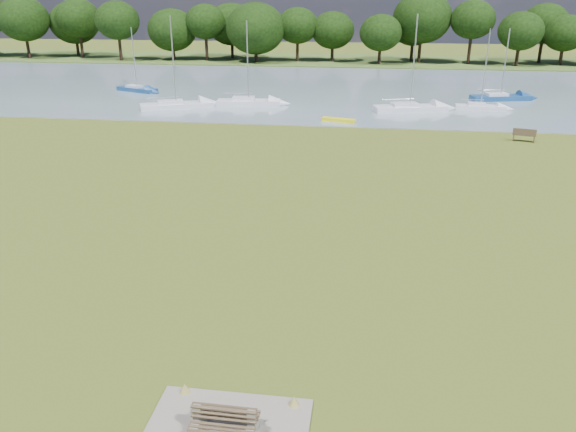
# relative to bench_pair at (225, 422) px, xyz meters

# --- Properties ---
(ground) EXTENTS (220.00, 220.00, 0.00)m
(ground) POSITION_rel_bench_pair_xyz_m (-0.00, 14.00, -0.47)
(ground) COLOR brown
(river) EXTENTS (220.00, 40.00, 0.10)m
(river) POSITION_rel_bench_pair_xyz_m (-0.00, 56.00, -0.47)
(river) COLOR slate
(river) RESTS_ON ground
(far_bank) EXTENTS (220.00, 20.00, 0.40)m
(far_bank) POSITION_rel_bench_pair_xyz_m (-0.00, 86.00, -0.47)
(far_bank) COLOR #4C6626
(far_bank) RESTS_ON ground
(bench_pair) EXTENTS (1.69, 1.01, 0.90)m
(bench_pair) POSITION_rel_bench_pair_xyz_m (0.00, 0.00, 0.00)
(bench_pair) COLOR gray
(bench_pair) RESTS_ON concrete_pad
(riverbank_bench) EXTENTS (1.75, 0.91, 1.03)m
(riverbank_bench) POSITION_rel_bench_pair_xyz_m (15.11, 32.99, 0.05)
(riverbank_bench) COLOR brown
(riverbank_bench) RESTS_ON ground
(kayak) EXTENTS (3.07, 1.49, 0.30)m
(kayak) POSITION_rel_bench_pair_xyz_m (0.76, 38.00, -0.27)
(kayak) COLOR yellow
(kayak) RESTS_ON river
(tree_line) EXTENTS (124.06, 8.48, 10.26)m
(tree_line) POSITION_rel_bench_pair_xyz_m (-9.41, 82.00, 5.65)
(tree_line) COLOR black
(tree_line) RESTS_ON far_bank
(sailboat_1) EXTENTS (6.44, 2.48, 8.07)m
(sailboat_1) POSITION_rel_bench_pair_xyz_m (-8.68, 44.53, 0.08)
(sailboat_1) COLOR silver
(sailboat_1) RESTS_ON river
(sailboat_2) EXTENTS (4.72, 1.48, 7.49)m
(sailboat_2) POSITION_rel_bench_pair_xyz_m (14.00, 45.33, 0.00)
(sailboat_2) COLOR silver
(sailboat_2) RESTS_ON river
(sailboat_4) EXTENTS (5.30, 3.37, 6.98)m
(sailboat_4) POSITION_rel_bench_pair_xyz_m (-23.04, 51.08, -0.00)
(sailboat_4) COLOR navy
(sailboat_4) RESTS_ON river
(sailboat_5) EXTENTS (7.08, 4.64, 8.60)m
(sailboat_5) POSITION_rel_bench_pair_xyz_m (-15.42, 42.13, 0.02)
(sailboat_5) COLOR silver
(sailboat_5) RESTS_ON river
(sailboat_7) EXTENTS (7.14, 3.62, 8.77)m
(sailboat_7) POSITION_rel_bench_pair_xyz_m (7.20, 43.62, 0.06)
(sailboat_7) COLOR silver
(sailboat_7) RESTS_ON river
(sailboat_8) EXTENTS (6.45, 3.23, 7.18)m
(sailboat_8) POSITION_rel_bench_pair_xyz_m (16.98, 51.00, 0.03)
(sailboat_8) COLOR navy
(sailboat_8) RESTS_ON river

